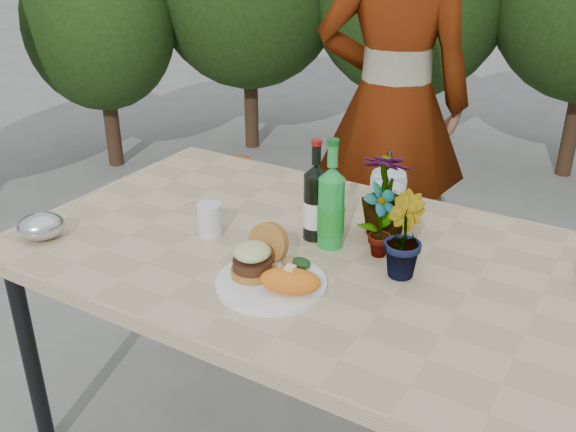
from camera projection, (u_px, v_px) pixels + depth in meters
The scene contains 16 objects.
patio_table at pixel (303, 265), 1.82m from camera, with size 1.60×1.00×0.75m.
shrub_hedge at pixel (531, 29), 2.82m from camera, with size 6.94×4.99×2.03m.
dinner_plate at pixel (271, 283), 1.60m from camera, with size 0.28×0.28×0.01m, color white.
burger_stack at pixel (256, 256), 1.62m from camera, with size 0.11×0.16×0.11m.
sweet_potato at pixel (290, 281), 1.54m from camera, with size 0.15×0.08×0.06m, color orange.
grilled_veg at pixel (296, 262), 1.66m from camera, with size 0.08×0.05×0.03m.
wine_bottle at pixel (315, 203), 1.80m from camera, with size 0.07×0.07×0.29m.
sparkling_water at pixel (331, 208), 1.75m from camera, with size 0.08×0.08×0.31m.
plastic_cup at pixel (210, 220), 1.84m from camera, with size 0.07×0.07×0.10m, color silver.
seedling_left at pixel (380, 221), 1.70m from camera, with size 0.11×0.07×0.21m, color #2D5B1F.
seedling_mid at pixel (402, 236), 1.62m from camera, with size 0.12×0.10×0.22m, color #275F20.
seedling_right at pixel (386, 193), 1.81m from camera, with size 0.14×0.14×0.25m, color #205B1F.
blue_bowl at pixel (388, 186), 2.07m from camera, with size 0.12×0.12×0.09m, color silver.
foil_packet_left at pixel (41, 226), 1.82m from camera, with size 0.13×0.11×0.08m, color silver.
person at pixel (393, 104), 2.64m from camera, with size 0.64×0.42×1.76m, color #A87454.
terracotta_pot at pixel (238, 168), 4.19m from camera, with size 0.17×0.17×0.14m.
Camera 1 is at (0.78, -1.37, 1.60)m, focal length 40.00 mm.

